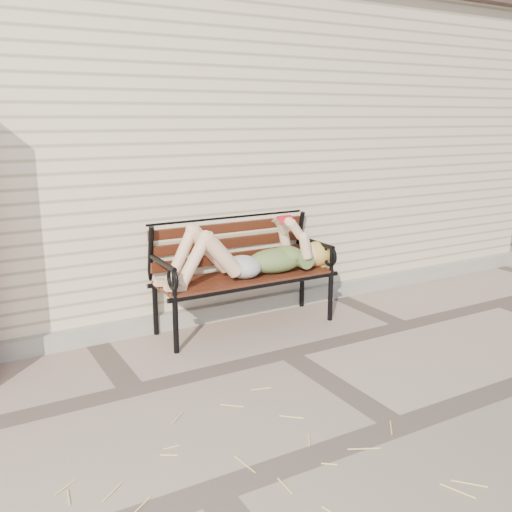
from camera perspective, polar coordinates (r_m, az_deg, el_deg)
ground at (r=4.56m, az=3.13°, el=-9.71°), size 80.00×80.00×0.00m
house_wall at (r=6.90m, az=-10.57°, el=10.90°), size 8.00×4.00×3.00m
foundation_strip at (r=5.32m, az=-2.55°, el=-5.36°), size 8.00×0.10×0.15m
garden_bench at (r=5.01m, az=-1.63°, el=-0.06°), size 1.71×0.68×1.11m
reading_woman at (r=4.89m, az=-0.74°, el=0.05°), size 1.61×0.37×0.51m
straw_scatter at (r=3.13m, az=-17.49°, el=-22.28°), size 2.89×1.80×0.01m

